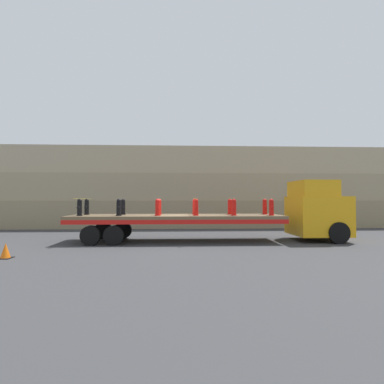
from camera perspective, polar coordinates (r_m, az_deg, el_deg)
ground_plane at (r=14.95m, az=-2.90°, el=-9.36°), size 120.00×120.00×0.00m
rock_cliff at (r=22.63m, az=-2.80°, el=0.84°), size 60.00×3.30×5.90m
truck_cab at (r=16.42m, az=22.96°, el=-3.25°), size 2.51×2.61×3.00m
flatbed_trailer at (r=14.86m, az=-5.27°, el=-5.27°), size 10.32×2.60×1.29m
fire_hydrant_black_near_0 at (r=14.99m, az=-20.63°, el=-2.79°), size 0.28×0.50×0.80m
fire_hydrant_black_far_0 at (r=16.04m, az=-19.41°, el=-2.70°), size 0.28×0.50×0.80m
fire_hydrant_black_near_1 at (r=14.53m, az=-13.77°, el=-2.89°), size 0.28×0.50×0.80m
fire_hydrant_black_far_1 at (r=15.62m, az=-12.99°, el=-2.79°), size 0.28×0.50×0.80m
fire_hydrant_red_near_2 at (r=14.29m, az=-6.57°, el=-2.94°), size 0.28×0.50×0.80m
fire_hydrant_red_far_2 at (r=15.39m, az=-6.28°, el=-2.83°), size 0.28×0.50×0.80m
fire_hydrant_red_near_3 at (r=14.29m, az=0.76°, el=-2.95°), size 0.28×0.50×0.80m
fire_hydrant_red_far_3 at (r=15.38m, az=0.52°, el=-2.84°), size 0.28×0.50×0.80m
fire_hydrant_red_near_4 at (r=14.51m, az=7.98°, el=-2.92°), size 0.28×0.50×0.80m
fire_hydrant_red_far_4 at (r=15.59m, az=7.23°, el=-2.81°), size 0.28×0.50×0.80m
fire_hydrant_red_near_5 at (r=14.95m, az=14.88°, el=-2.84°), size 0.28×0.50×0.80m
fire_hydrant_red_far_5 at (r=16.00m, az=13.69°, el=-2.75°), size 0.28×0.50×0.80m
cargo_strap_rear at (r=15.51m, az=-19.99°, el=-1.20°), size 0.05×2.70×0.01m
cargo_strap_middle at (r=14.83m, az=0.63°, el=-1.27°), size 0.05×2.70×0.01m
traffic_cone at (r=12.53m, az=-31.98°, el=-9.49°), size 0.42×0.42×0.54m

